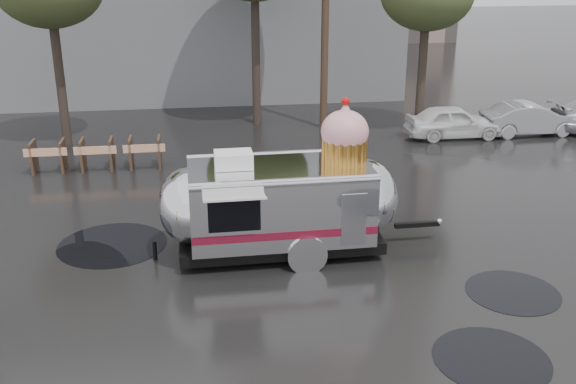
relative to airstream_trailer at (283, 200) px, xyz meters
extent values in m
plane|color=black|center=(0.48, -3.24, -1.31)|extent=(120.00, 120.00, 0.00)
cylinder|color=black|center=(-4.05, 0.92, -1.30)|extent=(2.61, 2.61, 0.01)
cylinder|color=black|center=(4.51, -2.61, -1.30)|extent=(1.95, 1.95, 0.01)
cylinder|color=black|center=(3.07, -4.82, -1.30)|extent=(2.06, 2.06, 0.01)
cylinder|color=#473323|center=(2.98, 10.76, 3.19)|extent=(0.28, 0.28, 9.00)
cylinder|color=#382D26|center=(-6.52, 9.76, 1.62)|extent=(0.32, 0.32, 5.85)
cylinder|color=#382D26|center=(0.48, 11.76, 2.07)|extent=(0.32, 0.32, 6.75)
cylinder|color=#382D26|center=(6.48, 9.76, 1.39)|extent=(0.32, 0.32, 5.40)
cube|color=#473323|center=(-7.02, 6.76, -0.81)|extent=(0.08, 0.80, 1.00)
cube|color=#473323|center=(-6.12, 6.76, -0.81)|extent=(0.08, 0.80, 1.00)
cube|color=#E5590C|center=(-6.57, 6.38, -0.56)|extent=(1.30, 0.04, 0.25)
cube|color=#473323|center=(-5.52, 6.76, -0.81)|extent=(0.08, 0.80, 1.00)
cube|color=#473323|center=(-4.62, 6.76, -0.81)|extent=(0.08, 0.80, 1.00)
cube|color=#E5590C|center=(-5.07, 6.38, -0.56)|extent=(1.30, 0.04, 0.25)
cube|color=#473323|center=(-4.02, 6.76, -0.81)|extent=(0.08, 0.80, 1.00)
cube|color=#473323|center=(-3.12, 6.76, -0.81)|extent=(0.08, 0.80, 1.00)
cube|color=#E5590C|center=(-3.57, 6.38, -0.56)|extent=(1.30, 0.04, 0.25)
imported|color=silver|center=(7.48, 8.76, -0.61)|extent=(4.00, 1.80, 1.40)
imported|color=#B2B2B7|center=(10.48, 8.76, -0.61)|extent=(4.00, 1.80, 1.40)
cube|color=silver|center=(-0.09, 0.00, 0.00)|extent=(4.14, 2.22, 1.68)
ellipsoid|color=silver|center=(1.96, 0.04, 0.00)|extent=(1.44, 2.17, 1.68)
ellipsoid|color=silver|center=(-2.14, -0.03, 0.00)|extent=(1.44, 2.17, 1.68)
cube|color=black|center=(-0.09, 0.00, -0.98)|extent=(4.70, 1.95, 0.28)
cylinder|color=black|center=(0.40, -0.95, -0.98)|extent=(0.66, 0.22, 0.65)
cylinder|color=black|center=(0.36, 0.97, -0.98)|extent=(0.66, 0.22, 0.65)
cylinder|color=silver|center=(0.40, -1.08, -0.94)|extent=(0.90, 0.11, 0.90)
cube|color=black|center=(3.27, 0.07, -0.84)|extent=(1.12, 0.13, 0.11)
sphere|color=silver|center=(3.83, 0.08, -0.80)|extent=(0.15, 0.15, 0.15)
cylinder|color=black|center=(-2.98, -0.05, -1.08)|extent=(0.09, 0.09, 0.47)
cube|color=maroon|center=(-0.07, -1.06, -0.42)|extent=(4.10, 0.11, 0.19)
cube|color=maroon|center=(-0.11, 1.07, -0.42)|extent=(4.10, 0.11, 0.19)
cube|color=black|center=(-1.19, -1.10, 0.14)|extent=(1.12, 0.05, 0.75)
cube|color=beige|center=(-1.18, -1.32, 0.60)|extent=(1.31, 0.49, 0.13)
cube|color=silver|center=(1.42, -1.05, -0.14)|extent=(0.56, 0.04, 1.21)
cube|color=white|center=(-1.11, -0.02, 1.02)|extent=(0.85, 0.62, 0.35)
cylinder|color=#C68630|center=(1.40, 0.03, 1.12)|extent=(0.99, 0.99, 0.56)
ellipsoid|color=pink|center=(1.40, 0.03, 1.56)|extent=(1.10, 1.10, 0.97)
cone|color=pink|center=(1.40, 0.03, 2.05)|extent=(0.47, 0.47, 0.37)
sphere|color=red|center=(1.40, 0.03, 2.25)|extent=(0.19, 0.19, 0.19)
camera|label=1|loc=(-1.85, -14.27, 5.65)|focal=42.00mm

